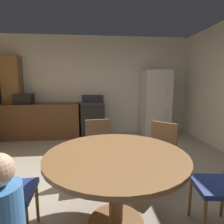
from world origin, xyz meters
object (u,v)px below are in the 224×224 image
object	(u,v)px
chair_north	(99,145)
dining_table	(116,168)
oven_range	(93,119)
refrigerator	(155,103)
microwave	(24,99)
chair_west	(3,188)
chair_northeast	(160,149)
chair_east	(224,181)

from	to	relation	value
chair_north	dining_table	bearing A→B (deg)	0.00
oven_range	refrigerator	bearing A→B (deg)	-1.81
dining_table	oven_range	bearing A→B (deg)	94.38
microwave	chair_west	world-z (taller)	microwave
microwave	chair_northeast	world-z (taller)	microwave
dining_table	chair_north	size ratio (longest dim) A/B	1.56
microwave	chair_west	distance (m)	3.46
dining_table	chair_northeast	world-z (taller)	chair_northeast
chair_east	chair_north	world-z (taller)	same
dining_table	chair_north	bearing A→B (deg)	97.83
oven_range	chair_northeast	world-z (taller)	oven_range
refrigerator	chair_northeast	world-z (taller)	refrigerator
chair_northeast	chair_north	xyz separation A→B (m)	(-0.85, 0.28, 0.00)
microwave	chair_north	bearing A→B (deg)	-49.78
microwave	chair_east	world-z (taller)	microwave
refrigerator	dining_table	xyz separation A→B (m)	(-1.45, -3.17, -0.27)
refrigerator	chair_north	size ratio (longest dim) A/B	2.02
microwave	chair_east	distance (m)	4.55
oven_range	chair_east	distance (m)	3.60
chair_northeast	chair_east	bearing A→B (deg)	62.83
chair_northeast	oven_range	bearing A→B (deg)	-114.93
refrigerator	chair_north	world-z (taller)	refrigerator
oven_range	chair_north	distance (m)	2.20
chair_west	chair_east	size ratio (longest dim) A/B	1.00
oven_range	dining_table	bearing A→B (deg)	-85.62
oven_range	chair_west	xyz separation A→B (m)	(-0.78, -3.28, 0.03)
refrigerator	chair_east	distance (m)	3.36
refrigerator	oven_range	bearing A→B (deg)	178.19
chair_east	oven_range	bearing A→B (deg)	-61.17
chair_northeast	chair_north	size ratio (longest dim) A/B	1.00
oven_range	microwave	world-z (taller)	microwave
microwave	dining_table	xyz separation A→B (m)	(2.00, -3.22, -0.42)
oven_range	refrigerator	size ratio (longest dim) A/B	0.62
refrigerator	microwave	distance (m)	3.45
oven_range	dining_table	world-z (taller)	oven_range
microwave	chair_northeast	distance (m)	3.71
chair_west	chair_east	bearing A→B (deg)	-5.86
microwave	chair_east	xyz separation A→B (m)	(3.02, -3.36, -0.53)
refrigerator	chair_north	distance (m)	2.70
chair_north	oven_range	bearing A→B (deg)	174.95
chair_east	chair_north	size ratio (longest dim) A/B	1.00
refrigerator	dining_table	bearing A→B (deg)	-114.62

